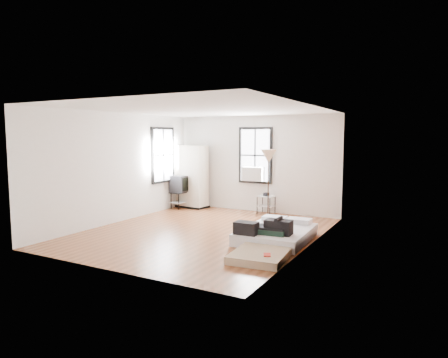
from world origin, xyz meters
The scene contains 8 objects.
ground centered at (0.00, 0.00, 0.00)m, with size 6.00×6.00×0.00m, color brown.
room_shell centered at (0.23, 0.36, 1.74)m, with size 5.02×6.02×2.80m.
mattress_main centered at (1.75, 0.11, 0.16)m, with size 1.42×1.88×0.59m.
mattress_bare centered at (1.91, -0.79, 0.12)m, with size 1.09×1.85×0.38m.
wardrobe centered at (-2.00, 2.65, 0.96)m, with size 1.03×0.66×1.92m.
side_table centered at (0.46, 2.72, 0.41)m, with size 0.50×0.42×0.61m.
floor_lamp centered at (0.86, 1.86, 1.61)m, with size 0.40×0.40×1.86m.
tv_stand centered at (-2.21, 2.37, 0.72)m, with size 0.55×0.75×1.01m.
Camera 1 is at (4.72, -7.71, 2.18)m, focal length 32.00 mm.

